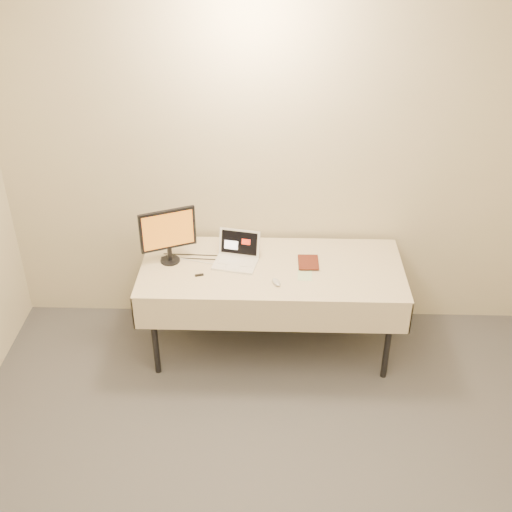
{
  "coord_description": "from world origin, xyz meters",
  "views": [
    {
      "loc": [
        -0.0,
        -1.75,
        3.22
      ],
      "look_at": [
        -0.11,
        1.99,
        0.86
      ],
      "focal_mm": 45.0,
      "sensor_mm": 36.0,
      "label": 1
    }
  ],
  "objects_px": {
    "laptop": "(237,255)",
    "monitor": "(168,232)",
    "book": "(299,252)",
    "table": "(272,274)"
  },
  "relations": [
    {
      "from": "laptop",
      "to": "monitor",
      "type": "height_order",
      "value": "monitor"
    },
    {
      "from": "laptop",
      "to": "book",
      "type": "xyz_separation_m",
      "value": [
        0.44,
        -0.02,
        0.05
      ]
    },
    {
      "from": "laptop",
      "to": "book",
      "type": "distance_m",
      "value": 0.44
    },
    {
      "from": "table",
      "to": "book",
      "type": "height_order",
      "value": "book"
    },
    {
      "from": "table",
      "to": "book",
      "type": "relative_size",
      "value": 9.62
    },
    {
      "from": "monitor",
      "to": "book",
      "type": "xyz_separation_m",
      "value": [
        0.92,
        -0.01,
        -0.14
      ]
    },
    {
      "from": "table",
      "to": "monitor",
      "type": "relative_size",
      "value": 4.53
    },
    {
      "from": "monitor",
      "to": "book",
      "type": "relative_size",
      "value": 2.13
    },
    {
      "from": "monitor",
      "to": "laptop",
      "type": "bearing_deg",
      "value": -21.5
    },
    {
      "from": "table",
      "to": "book",
      "type": "distance_m",
      "value": 0.25
    }
  ]
}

